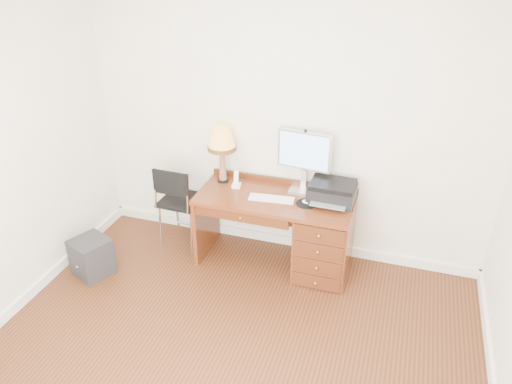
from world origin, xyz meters
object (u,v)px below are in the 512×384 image
(equipment_box, at_px, (92,257))
(chair, at_px, (179,197))
(printer, at_px, (332,192))
(leg_lamp, at_px, (222,142))
(monitor, at_px, (304,154))
(desk, at_px, (306,232))
(phone, at_px, (236,182))

(equipment_box, bearing_deg, chair, 75.02)
(printer, bearing_deg, leg_lamp, 178.03)
(chair, bearing_deg, monitor, 11.15)
(printer, xyz_separation_m, leg_lamp, (-1.12, 0.06, 0.34))
(leg_lamp, bearing_deg, monitor, 4.70)
(monitor, height_order, equipment_box, monitor)
(leg_lamp, relative_size, chair, 0.64)
(monitor, xyz_separation_m, printer, (0.32, -0.13, -0.29))
(desk, xyz_separation_m, equipment_box, (-1.97, -0.73, -0.22))
(monitor, xyz_separation_m, chair, (-1.25, -0.20, -0.58))
(chair, height_order, equipment_box, chair)
(desk, bearing_deg, phone, 173.95)
(printer, height_order, leg_lamp, leg_lamp)
(phone, relative_size, chair, 0.19)
(chair, bearing_deg, desk, 0.84)
(desk, xyz_separation_m, printer, (0.20, 0.10, 0.43))
(monitor, bearing_deg, desk, -57.03)
(phone, bearing_deg, desk, -14.07)
(phone, relative_size, equipment_box, 0.46)
(leg_lamp, bearing_deg, chair, -162.92)
(chair, bearing_deg, phone, 6.81)
(leg_lamp, xyz_separation_m, chair, (-0.45, -0.14, -0.63))
(leg_lamp, bearing_deg, desk, -10.06)
(phone, xyz_separation_m, chair, (-0.62, -0.05, -0.25))
(desk, distance_m, leg_lamp, 1.21)
(monitor, height_order, chair, monitor)
(phone, distance_m, equipment_box, 1.59)
(desk, xyz_separation_m, leg_lamp, (-0.92, 0.16, 0.77))
(desk, relative_size, phone, 8.49)
(printer, relative_size, phone, 2.47)
(monitor, bearing_deg, printer, -15.55)
(desk, height_order, printer, printer)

